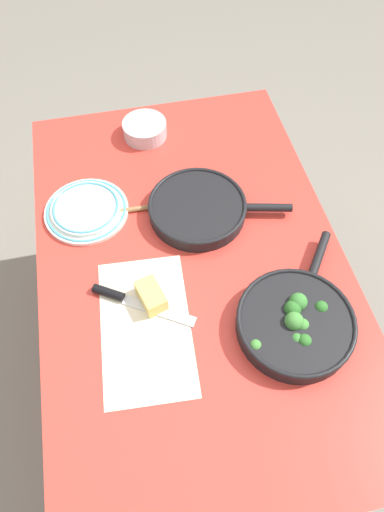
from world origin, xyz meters
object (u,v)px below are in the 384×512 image
at_px(skillet_eggs, 198,208).
at_px(dinner_plate_stack, 86,209).
at_px(wooden_spoon, 146,207).
at_px(cheese_block, 151,296).
at_px(prep_bowl_steel, 145,129).
at_px(grater_knife, 129,300).
at_px(skillet_broccoli, 295,322).

relative_size(skillet_eggs, dinner_plate_stack, 1.68).
distance_m(wooden_spoon, cheese_block, 0.31).
bearing_deg(prep_bowl_steel, wooden_spoon, -8.26).
relative_size(grater_knife, dinner_plate_stack, 1.03).
xyz_separation_m(wooden_spoon, cheese_block, (0.30, -0.03, 0.02)).
bearing_deg(dinner_plate_stack, prep_bowl_steel, 142.82).
relative_size(skillet_broccoli, wooden_spoon, 1.05).
xyz_separation_m(dinner_plate_stack, prep_bowl_steel, (-0.29, 0.22, 0.01)).
distance_m(skillet_eggs, wooden_spoon, 0.15).
xyz_separation_m(grater_knife, prep_bowl_steel, (-0.61, 0.14, 0.02)).
bearing_deg(cheese_block, skillet_broccoli, 66.17).
relative_size(cheese_block, dinner_plate_stack, 0.41).
distance_m(skillet_eggs, cheese_block, 0.31).
xyz_separation_m(cheese_block, prep_bowl_steel, (-0.62, 0.08, 0.00)).
xyz_separation_m(wooden_spoon, dinner_plate_stack, (-0.03, -0.17, 0.01)).
height_order(wooden_spoon, cheese_block, cheese_block).
bearing_deg(skillet_eggs, grater_knife, -121.34).
bearing_deg(grater_knife, skillet_broccoli, 10.04).
height_order(grater_knife, cheese_block, cheese_block).
relative_size(skillet_eggs, grater_knife, 1.63).
bearing_deg(grater_knife, wooden_spoon, 104.38).
bearing_deg(wooden_spoon, grater_knife, -105.95).
bearing_deg(cheese_block, prep_bowl_steel, 172.61).
distance_m(skillet_broccoli, skillet_eggs, 0.43).
xyz_separation_m(grater_knife, dinner_plate_stack, (-0.32, -0.08, 0.00)).
bearing_deg(prep_bowl_steel, skillet_broccoli, 18.30).
xyz_separation_m(skillet_broccoli, dinner_plate_stack, (-0.48, -0.47, -0.02)).
relative_size(wooden_spoon, dinner_plate_stack, 1.51).
relative_size(wooden_spoon, grater_knife, 1.47).
distance_m(skillet_eggs, grater_knife, 0.34).
bearing_deg(grater_knife, skillet_eggs, 77.87).
distance_m(skillet_broccoli, dinner_plate_stack, 0.67).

